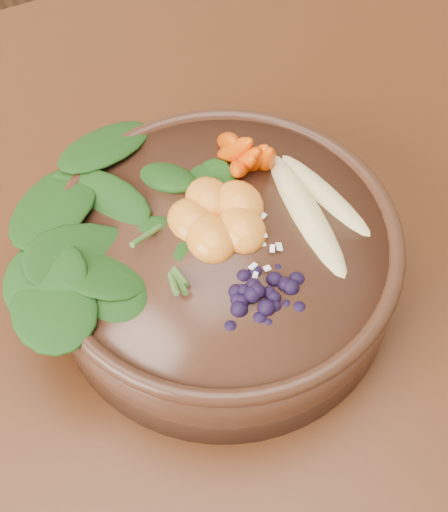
{
  "coord_description": "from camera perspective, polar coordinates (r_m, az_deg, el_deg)",
  "views": [
    {
      "loc": [
        0.04,
        -0.25,
        1.23
      ],
      "look_at": [
        0.17,
        0.02,
        0.79
      ],
      "focal_mm": 50.0,
      "sensor_mm": 36.0,
      "label": 1
    }
  ],
  "objects": [
    {
      "name": "dining_table",
      "position": [
        0.63,
        -13.35,
        -14.53
      ],
      "size": [
        1.6,
        0.9,
        0.75
      ],
      "color": "#331C0C",
      "rests_on": "ground"
    },
    {
      "name": "coconut_flakes",
      "position": [
        0.5,
        0.94,
        0.35
      ],
      "size": [
        0.09,
        0.07,
        0.01
      ],
      "primitive_type": null,
      "rotation": [
        0.0,
        0.0,
        -0.08
      ],
      "color": "white",
      "rests_on": "stoneware_bowl"
    },
    {
      "name": "stoneware_bowl",
      "position": [
        0.54,
        0.0,
        -0.61
      ],
      "size": [
        0.28,
        0.28,
        0.07
      ],
      "primitive_type": "cylinder",
      "rotation": [
        0.0,
        0.0,
        -0.08
      ],
      "color": "#3C2316",
      "rests_on": "dining_table"
    },
    {
      "name": "carrot_cluster",
      "position": [
        0.54,
        1.91,
        10.86
      ],
      "size": [
        0.06,
        0.06,
        0.07
      ],
      "primitive_type": null,
      "rotation": [
        0.0,
        0.0,
        -0.08
      ],
      "color": "#D84100",
      "rests_on": "stoneware_bowl"
    },
    {
      "name": "banana_halves",
      "position": [
        0.52,
        7.46,
        5.06
      ],
      "size": [
        0.06,
        0.14,
        0.02
      ],
      "rotation": [
        0.0,
        0.0,
        -0.08
      ],
      "color": "#E0CC84",
      "rests_on": "stoneware_bowl"
    },
    {
      "name": "blueberry_pile",
      "position": [
        0.47,
        2.69,
        -1.93
      ],
      "size": [
        0.13,
        0.1,
        0.04
      ],
      "primitive_type": null,
      "rotation": [
        0.0,
        0.0,
        -0.08
      ],
      "color": "black",
      "rests_on": "stoneware_bowl"
    },
    {
      "name": "mandarin_cluster",
      "position": [
        0.51,
        -0.47,
        3.94
      ],
      "size": [
        0.08,
        0.09,
        0.03
      ],
      "primitive_type": null,
      "rotation": [
        0.0,
        0.0,
        -0.08
      ],
      "color": "orange",
      "rests_on": "stoneware_bowl"
    },
    {
      "name": "kale_heap",
      "position": [
        0.52,
        -6.3,
        5.95
      ],
      "size": [
        0.18,
        0.16,
        0.04
      ],
      "primitive_type": null,
      "rotation": [
        0.0,
        0.0,
        -0.08
      ],
      "color": "#183F10",
      "rests_on": "stoneware_bowl"
    }
  ]
}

